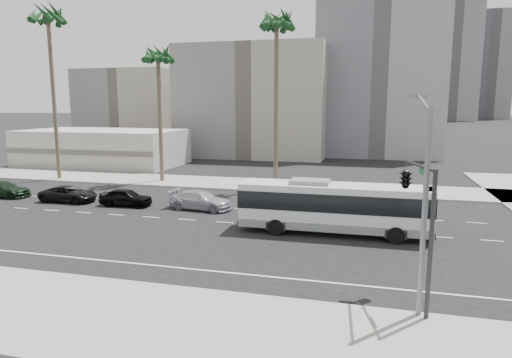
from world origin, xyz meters
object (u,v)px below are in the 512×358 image
(car_d, at_px, (2,189))
(car_c, at_px, (69,194))
(city_bus, at_px, (334,206))
(streetlight_corner, at_px, (424,193))
(palm_far, at_px, (48,21))
(traffic_signal, at_px, (408,182))
(palm_mid, at_px, (158,59))
(palm_near, at_px, (277,26))
(car_a, at_px, (200,200))
(car_b, at_px, (126,197))

(car_d, bearing_deg, car_c, -96.50)
(city_bus, xyz_separation_m, car_c, (-23.77, 4.16, -1.20))
(streetlight_corner, relative_size, palm_far, 0.47)
(car_d, bearing_deg, traffic_signal, -115.57)
(traffic_signal, height_order, palm_mid, palm_mid)
(city_bus, height_order, car_d, city_bus)
(palm_far, bearing_deg, palm_near, 0.76)
(car_a, xyz_separation_m, palm_far, (-21.36, 9.87, 16.86))
(traffic_signal, distance_m, palm_mid, 35.69)
(car_c, bearing_deg, palm_far, 39.72)
(palm_far, bearing_deg, car_a, -24.81)
(city_bus, xyz_separation_m, car_b, (-17.92, 3.92, -1.14))
(car_c, xyz_separation_m, streetlight_corner, (28.20, -15.07, 4.39))
(traffic_signal, relative_size, palm_far, 0.32)
(car_b, height_order, car_d, car_b)
(city_bus, height_order, car_a, city_bus)
(palm_far, bearing_deg, streetlight_corner, -34.19)
(car_a, bearing_deg, car_b, 99.78)
(city_bus, distance_m, car_d, 31.44)
(city_bus, distance_m, streetlight_corner, 12.20)
(car_c, height_order, streetlight_corner, streetlight_corner)
(car_d, distance_m, traffic_signal, 37.74)
(car_d, xyz_separation_m, traffic_signal, (35.09, -13.16, 4.41))
(car_a, height_order, car_d, car_a)
(city_bus, distance_m, traffic_signal, 10.20)
(car_b, relative_size, palm_far, 0.23)
(traffic_signal, bearing_deg, city_bus, 99.63)
(car_a, height_order, car_c, car_a)
(car_a, xyz_separation_m, car_d, (-19.84, -0.04, -0.02))
(car_a, relative_size, palm_near, 0.30)
(traffic_signal, bearing_deg, car_c, 140.27)
(streetlight_corner, bearing_deg, palm_near, 112.46)
(car_b, height_order, palm_far, palm_far)
(city_bus, height_order, car_b, city_bus)
(car_c, distance_m, car_d, 7.34)
(car_b, relative_size, palm_mid, 0.30)
(car_a, bearing_deg, streetlight_corner, -128.52)
(car_b, height_order, car_c, car_b)
(car_a, height_order, traffic_signal, traffic_signal)
(car_b, distance_m, traffic_signal, 25.71)
(streetlight_corner, bearing_deg, city_bus, 110.24)
(car_a, bearing_deg, city_bus, -105.55)
(car_b, height_order, traffic_signal, traffic_signal)
(palm_near, distance_m, palm_far, 25.59)
(palm_near, height_order, palm_far, palm_far)
(streetlight_corner, distance_m, palm_mid, 37.48)
(car_a, relative_size, car_d, 1.03)
(palm_mid, bearing_deg, streetlight_corner, -47.15)
(car_d, relative_size, traffic_signal, 0.84)
(palm_mid, bearing_deg, car_a, -51.47)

